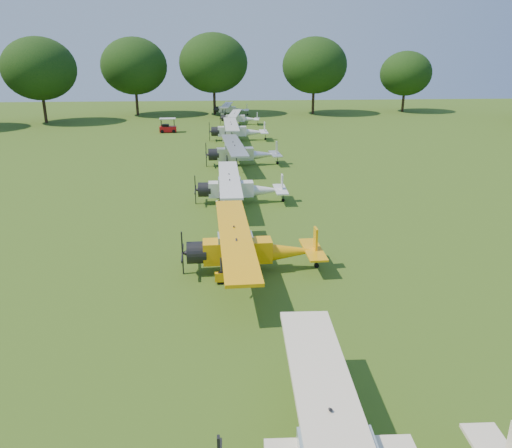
# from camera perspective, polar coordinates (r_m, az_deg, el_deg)

# --- Properties ---
(ground) EXTENTS (160.00, 160.00, 0.00)m
(ground) POSITION_cam_1_polar(r_m,az_deg,el_deg) (29.85, -1.24, -0.87)
(ground) COLOR #375B16
(ground) RESTS_ON ground
(tree_belt) EXTENTS (137.36, 130.27, 14.52)m
(tree_belt) POSITION_cam_1_polar(r_m,az_deg,el_deg) (28.66, 6.02, 14.68)
(tree_belt) COLOR black
(tree_belt) RESTS_ON ground
(aircraft_2) EXTENTS (6.94, 11.04, 2.18)m
(aircraft_2) POSITION_cam_1_polar(r_m,az_deg,el_deg) (24.17, -0.91, -2.64)
(aircraft_2) COLOR #FAAA0A
(aircraft_2) RESTS_ON ground
(aircraft_3) EXTENTS (6.52, 10.35, 2.05)m
(aircraft_3) POSITION_cam_1_polar(r_m,az_deg,el_deg) (35.12, -2.09, 4.30)
(aircraft_3) COLOR white
(aircraft_3) RESTS_ON ground
(aircraft_4) EXTENTS (7.07, 11.26, 2.22)m
(aircraft_4) POSITION_cam_1_polar(r_m,az_deg,el_deg) (46.81, -1.75, 8.25)
(aircraft_4) COLOR silver
(aircraft_4) RESTS_ON ground
(aircraft_5) EXTENTS (7.00, 11.11, 2.20)m
(aircraft_5) POSITION_cam_1_polar(r_m,az_deg,el_deg) (60.12, -2.25, 10.73)
(aircraft_5) COLOR white
(aircraft_5) RESTS_ON ground
(aircraft_6) EXTENTS (5.74, 9.11, 1.79)m
(aircraft_6) POSITION_cam_1_polar(r_m,az_deg,el_deg) (73.27, -2.04, 12.11)
(aircraft_6) COLOR white
(aircraft_6) RESTS_ON ground
(aircraft_7) EXTENTS (5.89, 9.37, 1.84)m
(aircraft_7) POSITION_cam_1_polar(r_m,az_deg,el_deg) (84.10, -3.00, 13.06)
(aircraft_7) COLOR silver
(aircraft_7) RESTS_ON ground
(golf_cart) EXTENTS (2.22, 1.46, 1.82)m
(golf_cart) POSITION_cam_1_polar(r_m,az_deg,el_deg) (67.13, -10.07, 10.78)
(golf_cart) COLOR #B90D11
(golf_cart) RESTS_ON ground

